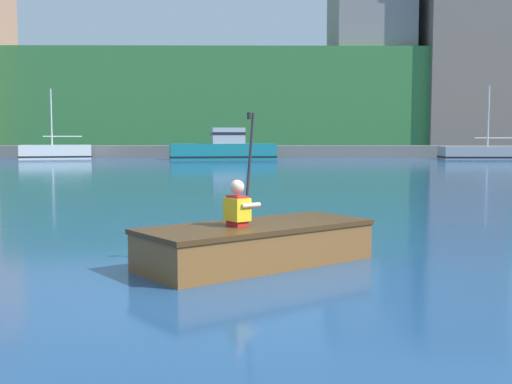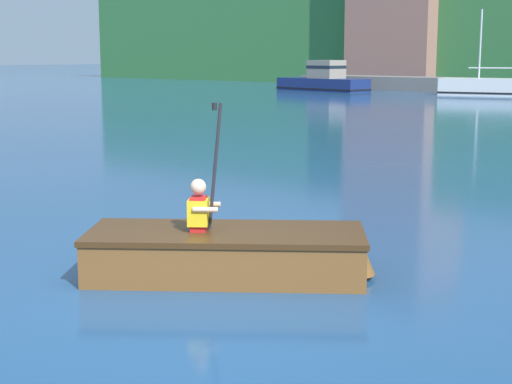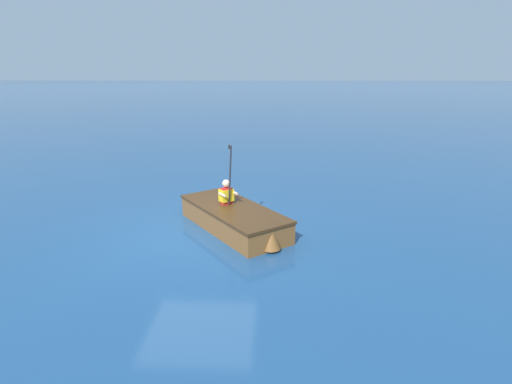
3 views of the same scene
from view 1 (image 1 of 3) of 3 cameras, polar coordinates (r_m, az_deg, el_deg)
The scene contains 10 objects.
ground_plane at distance 7.19m, azimuth 2.31°, elevation -7.66°, with size 300.00×300.00×0.00m, color navy.
shoreline_ridge at distance 64.89m, azimuth -0.30°, elevation 7.63°, with size 120.00×20.00×9.22m.
waterfront_office_block_center at distance 61.41m, azimuth 10.01°, elevation 11.56°, with size 7.11×9.04×17.42m.
waterfront_apartment_right at distance 63.43m, azimuth 17.12°, elevation 11.23°, with size 7.45×11.96×17.47m.
marina_dock at distance 48.23m, azimuth -0.19°, elevation 3.62°, with size 56.74×2.40×0.90m.
moored_boat_dock_west_end at distance 47.30m, azimuth -17.37°, elevation 3.40°, with size 5.14×2.83×4.89m.
moored_boat_dock_west_inner at distance 44.47m, azimuth -2.89°, elevation 3.89°, with size 7.51×3.31×2.18m.
moored_boat_dock_center_near at distance 47.81m, azimuth 20.28°, elevation 3.26°, with size 7.21×2.54×5.07m.
rowboat_foreground at distance 7.92m, azimuth 0.32°, elevation -4.42°, with size 3.05×2.70×0.50m.
person_paddler at distance 7.66m, azimuth -1.61°, elevation -1.11°, with size 0.45×0.45×1.36m.
Camera 1 is at (-0.36, -7.01, 1.57)m, focal length 45.00 mm.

